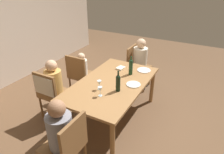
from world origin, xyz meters
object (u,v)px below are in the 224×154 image
(wine_bottle_tall_green, at_px, (118,82))
(wine_glass_near_left, at_px, (100,89))
(chair_far_right, at_px, (80,73))
(dinner_plate_guest_left, at_px, (144,70))
(person_man_bearded, at_px, (59,134))
(person_woman_host, at_px, (55,84))
(wine_bottle_dark_red, at_px, (131,66))
(dining_table, at_px, (112,86))
(dinner_plate_host, at_px, (133,84))
(wine_glass_centre, at_px, (99,83))
(chair_left_end, at_px, (68,144))
(chair_far_left, at_px, (49,90))
(chair_right_end, at_px, (136,64))
(person_child_small, at_px, (83,70))
(person_man_guest, at_px, (141,60))

(wine_bottle_tall_green, relative_size, wine_glass_near_left, 2.24)
(chair_far_right, relative_size, dinner_plate_guest_left, 3.79)
(person_man_bearded, bearing_deg, chair_far_right, 28.82)
(person_woman_host, xyz_separation_m, wine_bottle_dark_red, (0.79, -1.04, 0.24))
(dining_table, distance_m, wine_glass_near_left, 0.47)
(dinner_plate_host, bearing_deg, dining_table, 105.36)
(dining_table, bearing_deg, wine_glass_near_left, -174.92)
(wine_bottle_dark_red, xyz_separation_m, wine_glass_centre, (-0.69, 0.22, -0.05))
(dining_table, relative_size, wine_glass_near_left, 11.93)
(dinner_plate_guest_left, bearing_deg, wine_bottle_dark_red, 148.41)
(chair_left_end, xyz_separation_m, dinner_plate_host, (1.36, -0.25, 0.19))
(chair_far_left, xyz_separation_m, chair_left_end, (-0.74, -0.98, -0.06))
(chair_far_left, distance_m, wine_glass_centre, 0.89)
(chair_far_left, relative_size, wine_glass_centre, 6.17)
(chair_left_end, height_order, wine_bottle_dark_red, wine_bottle_dark_red)
(chair_far_left, bearing_deg, wine_glass_centre, 16.62)
(dining_table, xyz_separation_m, wine_glass_near_left, (-0.43, -0.04, 0.18))
(chair_right_end, height_order, dinner_plate_host, chair_right_end)
(dining_table, relative_size, chair_far_right, 1.93)
(person_child_small, relative_size, dinner_plate_guest_left, 3.85)
(person_child_small, relative_size, wine_bottle_tall_green, 2.80)
(chair_far_right, height_order, wine_glass_centre, chair_far_right)
(chair_right_end, bearing_deg, chair_far_right, -40.23)
(dining_table, height_order, wine_bottle_dark_red, wine_bottle_dark_red)
(person_man_guest, relative_size, wine_glass_centre, 7.48)
(dining_table, bearing_deg, wine_bottle_dark_red, -19.53)
(chair_right_end, relative_size, person_woman_host, 0.85)
(person_woman_host, distance_m, person_man_bearded, 1.25)
(dining_table, bearing_deg, chair_far_right, 70.76)
(chair_far_right, bearing_deg, wine_bottle_dark_red, 5.59)
(dining_table, height_order, person_child_small, person_child_small)
(dinner_plate_guest_left, bearing_deg, person_child_small, 101.56)
(dining_table, relative_size, wine_bottle_dark_red, 5.34)
(wine_bottle_dark_red, bearing_deg, chair_right_end, 15.34)
(chair_right_end, height_order, dinner_plate_guest_left, chair_right_end)
(person_man_guest, bearing_deg, person_man_bearded, -1.16)
(person_man_guest, xyz_separation_m, wine_glass_centre, (-1.55, 0.10, 0.18))
(person_woman_host, height_order, person_man_bearded, person_man_bearded)
(chair_far_right, bearing_deg, chair_left_end, -58.13)
(person_man_bearded, bearing_deg, wine_glass_near_left, -4.39)
(person_child_small, relative_size, wine_bottle_dark_red, 2.81)
(dining_table, xyz_separation_m, dinner_plate_guest_left, (0.67, -0.30, 0.08))
(wine_bottle_tall_green, distance_m, dinner_plate_host, 0.34)
(dinner_plate_host, bearing_deg, chair_left_end, 169.49)
(chair_far_left, bearing_deg, person_man_bearded, -40.57)
(chair_left_end, bearing_deg, person_man_guest, 1.39)
(chair_left_end, relative_size, wine_bottle_dark_red, 2.77)
(chair_left_end, height_order, chair_right_end, same)
(dining_table, height_order, wine_glass_centre, wine_glass_centre)
(chair_left_end, xyz_separation_m, dinner_plate_guest_left, (1.94, -0.22, 0.19))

